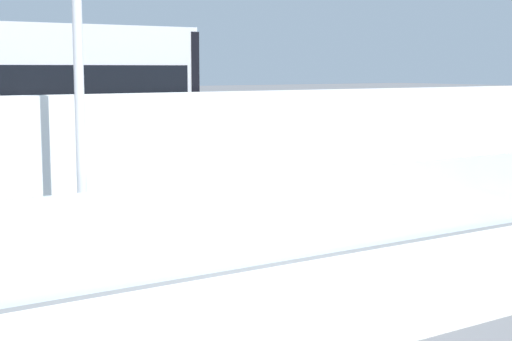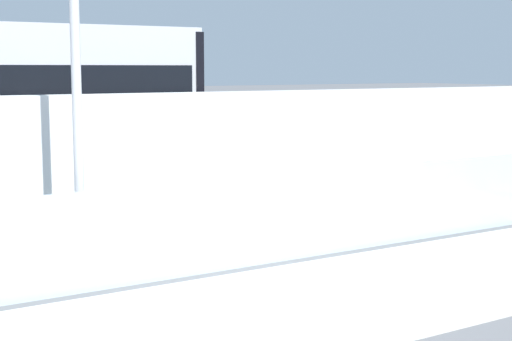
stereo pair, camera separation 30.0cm
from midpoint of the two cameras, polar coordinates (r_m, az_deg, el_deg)
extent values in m
plane|color=slate|center=(9.48, 5.79, -9.31)|extent=(200.00, 200.00, 0.00)
cube|color=silver|center=(9.48, 5.79, -9.28)|extent=(32.00, 3.20, 0.01)
cube|color=silver|center=(10.79, -0.32, -3.80)|extent=(32.00, 0.05, 1.25)
cube|color=white|center=(12.24, -4.85, 0.12)|extent=(32.00, 0.36, 2.35)
cube|color=#595654|center=(14.64, -9.38, -3.40)|extent=(32.00, 0.08, 0.01)
cube|color=#595654|center=(15.95, -11.44, -2.56)|extent=(32.00, 0.08, 0.01)
cube|color=#232326|center=(15.06, -12.18, -1.79)|extent=(1.40, 1.88, 0.20)
cylinder|color=black|center=(14.41, -11.16, -2.41)|extent=(0.60, 0.10, 0.60)
cylinder|color=black|center=(15.73, -13.10, -1.65)|extent=(0.60, 0.10, 0.60)
cube|color=black|center=(15.67, -5.70, 4.36)|extent=(0.16, 2.54, 2.94)
cylinder|color=gray|center=(10.22, -11.60, -7.61)|extent=(0.24, 0.24, 0.20)
cylinder|color=silver|center=(9.89, -11.92, 4.23)|extent=(0.12, 0.12, 4.20)
camera|label=1|loc=(0.15, -89.25, 0.10)|focal=55.49mm
camera|label=2|loc=(0.15, 90.75, -0.10)|focal=55.49mm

